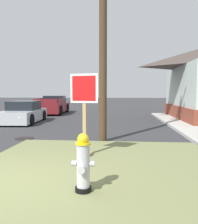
{
  "coord_description": "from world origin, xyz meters",
  "views": [
    {
      "loc": [
        2.3,
        -4.06,
        1.73
      ],
      "look_at": [
        1.53,
        4.64,
        1.02
      ],
      "focal_mm": 38.07,
      "sensor_mm": 36.0,
      "label": 1
    }
  ],
  "objects": [
    {
      "name": "parked_sedan_silver",
      "position": [
        -3.33,
        9.34,
        0.54
      ],
      "size": [
        2.09,
        4.17,
        1.25
      ],
      "color": "#ADB2B7",
      "rests_on": "ground"
    },
    {
      "name": "utility_pole",
      "position": [
        1.7,
        4.26,
        4.76
      ],
      "size": [
        1.38,
        0.27,
        9.14
      ],
      "color": "#42301E",
      "rests_on": "ground"
    },
    {
      "name": "stop_sign",
      "position": [
        1.38,
        2.05,
        1.13
      ],
      "size": [
        0.73,
        0.35,
        2.14
      ],
      "color": "#A3845B",
      "rests_on": "grass_corner_patch"
    },
    {
      "name": "pickup_truck_maroon",
      "position": [
        -3.31,
        15.45,
        0.62
      ],
      "size": [
        2.28,
        5.16,
        1.48
      ],
      "color": "maroon",
      "rests_on": "ground"
    },
    {
      "name": "manhole_cover",
      "position": [
        -1.28,
        4.49,
        0.01
      ],
      "size": [
        0.7,
        0.7,
        0.02
      ],
      "primitive_type": "cylinder",
      "color": "black",
      "rests_on": "ground"
    },
    {
      "name": "grass_corner_patch",
      "position": [
        1.87,
        1.31,
        0.04
      ],
      "size": [
        5.71,
        5.28,
        0.08
      ],
      "primitive_type": "cube",
      "color": "olive",
      "rests_on": "ground"
    },
    {
      "name": "fire_hydrant",
      "position": [
        1.7,
        -0.24,
        0.55
      ],
      "size": [
        0.38,
        0.34,
        0.98
      ],
      "color": "black",
      "rests_on": "grass_corner_patch"
    }
  ]
}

